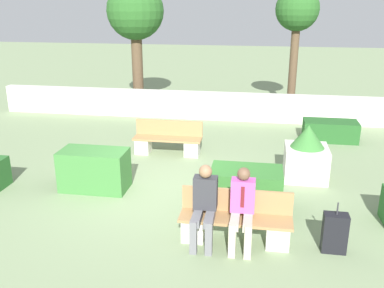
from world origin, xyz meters
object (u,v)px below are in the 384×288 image
object	(u,v)px
person_seated_man	(242,205)
tree_leftmost	(135,14)
bench_front	(235,223)
person_seated_woman	(204,202)
planter_corner_left	(306,155)
suitcase	(335,233)
bench_left_side	(168,142)
tree_center_left	(297,13)

from	to	relation	value
person_seated_man	tree_leftmost	bearing A→B (deg)	115.69
bench_front	tree_leftmost	distance (m)	10.08
person_seated_woman	planter_corner_left	size ratio (longest dim) A/B	1.07
bench_front	planter_corner_left	size ratio (longest dim) A/B	1.49
person_seated_woman	suitcase	xyz separation A→B (m)	(2.04, 0.07, -0.40)
bench_front	person_seated_woman	bearing A→B (deg)	-164.41
person_seated_man	planter_corner_left	size ratio (longest dim) A/B	1.07
bench_left_side	bench_front	bearing A→B (deg)	-67.01
bench_front	planter_corner_left	world-z (taller)	planter_corner_left
bench_left_side	tree_leftmost	distance (m)	6.01
bench_front	planter_corner_left	bearing A→B (deg)	64.78
planter_corner_left	person_seated_man	bearing A→B (deg)	-112.54
suitcase	tree_center_left	size ratio (longest dim) A/B	0.20
suitcase	tree_center_left	distance (m)	9.50
person_seated_woman	suitcase	distance (m)	2.08
planter_corner_left	suitcase	size ratio (longest dim) A/B	1.45
bench_left_side	tree_center_left	bearing A→B (deg)	52.38
bench_left_side	person_seated_woman	size ratio (longest dim) A/B	1.33
bench_left_side	planter_corner_left	distance (m)	3.53
bench_left_side	person_seated_man	size ratio (longest dim) A/B	1.33
person_seated_man	suitcase	world-z (taller)	person_seated_man
bench_left_side	person_seated_man	distance (m)	4.61
suitcase	tree_leftmost	size ratio (longest dim) A/B	0.19
tree_center_left	suitcase	bearing A→B (deg)	-88.62
suitcase	planter_corner_left	bearing A→B (deg)	93.90
bench_left_side	tree_leftmost	world-z (taller)	tree_leftmost
bench_left_side	suitcase	distance (m)	5.35
person_seated_man	person_seated_woman	distance (m)	0.60
bench_front	person_seated_woman	distance (m)	0.65
bench_left_side	person_seated_man	bearing A→B (deg)	-66.66
bench_left_side	suitcase	bearing A→B (deg)	-52.40
tree_leftmost	tree_center_left	bearing A→B (deg)	2.62
planter_corner_left	bench_left_side	bearing A→B (deg)	162.20
bench_left_side	suitcase	size ratio (longest dim) A/B	2.07
person_seated_man	planter_corner_left	distance (m)	3.25
planter_corner_left	bench_front	bearing A→B (deg)	-115.22
suitcase	bench_left_side	bearing A→B (deg)	131.56
person_seated_woman	tree_leftmost	bearing A→B (deg)	112.46
bench_left_side	tree_center_left	distance (m)	6.73
tree_center_left	bench_left_side	bearing A→B (deg)	-123.66
planter_corner_left	tree_center_left	world-z (taller)	tree_center_left
bench_left_side	tree_center_left	size ratio (longest dim) A/B	0.41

